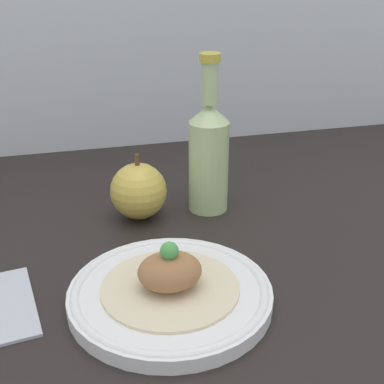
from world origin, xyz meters
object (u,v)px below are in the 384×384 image
Objects in this scene: plate at (170,294)px; cider_bottle at (209,153)px; apple at (139,191)px; plated_food at (170,276)px.

cider_bottle reaches higher than plate.
plate is at bearing -116.05° from cider_bottle.
plate is 22.98cm from apple.
plate is at bearing 90.00° from plated_food.
apple reaches higher than plate.
apple reaches higher than plated_food.
apple is (0.04, 22.75, 0.75)cm from plated_food.
cider_bottle is (11.21, 22.93, 5.88)cm from plated_food.
plate is 0.98× the size of cider_bottle.
apple is (0.04, 22.75, 3.21)cm from plate.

